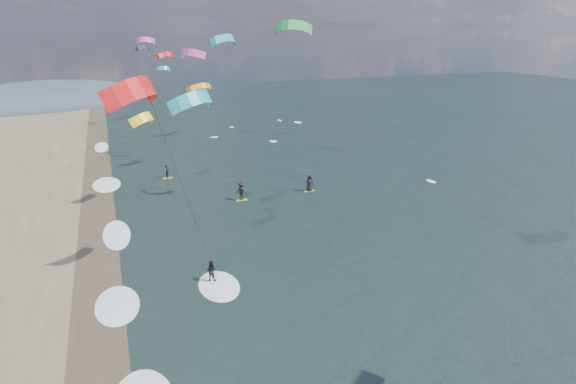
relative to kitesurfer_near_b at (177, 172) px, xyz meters
name	(u,v)px	position (x,y,z in m)	size (l,w,h in m)	color
wet_sand_strip	(98,360)	(-4.84, -1.75, -8.92)	(3.00, 240.00, 0.00)	#382D23
kitesurfer_near_b	(177,172)	(0.00, 0.00, 0.00)	(6.63, 9.01, 14.46)	gold
far_kitesurfers	(251,186)	(9.61, 19.84, -8.05)	(14.07, 10.66, 1.82)	gold
bg_kite_field	(183,60)	(7.11, 42.38, 2.76)	(14.87, 77.86, 9.68)	orange
shoreline_surf	(119,307)	(-3.64, 3.00, -8.92)	(2.40, 79.40, 0.11)	white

